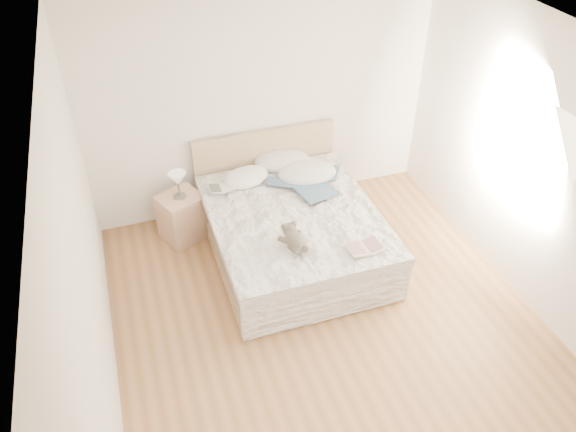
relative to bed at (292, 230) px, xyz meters
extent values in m
cube|color=brown|center=(0.00, -1.19, -0.31)|extent=(4.00, 4.50, 0.00)
cube|color=white|center=(0.00, -1.19, 2.39)|extent=(4.00, 4.50, 0.00)
cube|color=white|center=(0.00, 1.06, 1.04)|extent=(4.00, 0.02, 2.70)
cube|color=white|center=(-2.00, -1.19, 1.04)|extent=(0.02, 4.50, 2.70)
cube|color=white|center=(2.00, -1.19, 1.04)|extent=(0.02, 4.50, 2.70)
cube|color=white|center=(1.99, -0.89, 1.14)|extent=(0.02, 1.30, 1.10)
cube|color=tan|center=(0.00, -0.04, -0.21)|extent=(1.68, 2.08, 0.20)
cube|color=white|center=(0.00, -0.04, 0.04)|extent=(1.60, 2.00, 0.30)
cube|color=white|center=(0.00, -0.09, 0.23)|extent=(1.72, 2.05, 0.10)
cube|color=tan|center=(0.00, 1.00, 0.19)|extent=(1.70, 0.06, 1.00)
cube|color=tan|center=(-1.09, 0.64, -0.03)|extent=(0.57, 0.55, 0.56)
cylinder|color=#524C46|center=(-1.08, 0.64, 0.26)|extent=(0.14, 0.14, 0.02)
cylinder|color=#443E3A|center=(-1.08, 0.64, 0.37)|extent=(0.03, 0.03, 0.19)
cone|color=beige|center=(-1.08, 0.64, 0.49)|extent=(0.20, 0.20, 0.14)
ellipsoid|color=white|center=(-0.32, 0.67, 0.33)|extent=(0.65, 0.55, 0.16)
ellipsoid|color=silver|center=(0.18, 0.87, 0.33)|extent=(0.74, 0.59, 0.20)
ellipsoid|color=silver|center=(0.36, 0.53, 0.33)|extent=(0.72, 0.53, 0.20)
cube|color=silver|center=(-0.62, 0.55, 0.32)|extent=(0.30, 0.20, 0.02)
cube|color=beige|center=(0.45, -0.85, 0.32)|extent=(0.36, 0.25, 0.02)
camera|label=1|loc=(-1.54, -4.49, 3.84)|focal=35.00mm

